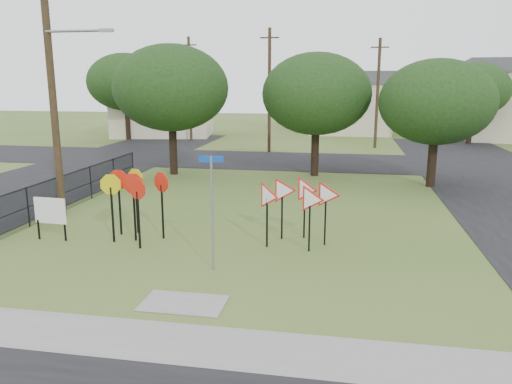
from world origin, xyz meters
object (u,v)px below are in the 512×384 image
at_px(stop_sign_cluster, 133,189).
at_px(yield_sign_cluster, 298,196).
at_px(info_board, 50,212).
at_px(street_name_sign, 212,206).

distance_m(stop_sign_cluster, yield_sign_cluster, 5.45).
bearing_deg(stop_sign_cluster, info_board, -167.85).
distance_m(street_name_sign, info_board, 6.31).
xyz_separation_m(stop_sign_cluster, info_board, (-2.71, -0.58, -0.75)).
xyz_separation_m(street_name_sign, yield_sign_cluster, (2.11, 2.72, -0.25)).
relative_size(street_name_sign, yield_sign_cluster, 1.21).
relative_size(stop_sign_cluster, info_board, 1.58).
bearing_deg(info_board, street_name_sign, -15.32).
xyz_separation_m(stop_sign_cluster, yield_sign_cluster, (5.43, 0.49, -0.13)).
bearing_deg(street_name_sign, info_board, 164.68).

